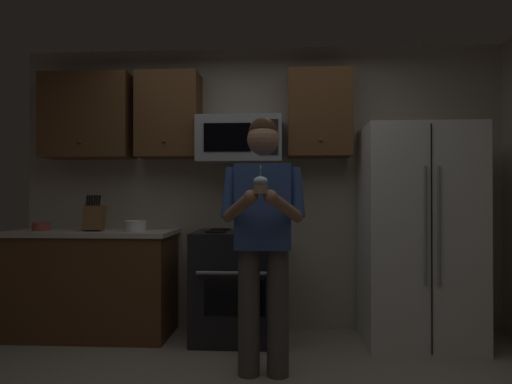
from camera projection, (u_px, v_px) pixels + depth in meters
wall_back at (259, 188)px, 4.43m from camera, size 4.40×0.10×2.60m
oven_range at (239, 285)px, 4.04m from camera, size 0.76×0.70×0.93m
microwave at (240, 140)px, 4.17m from camera, size 0.74×0.41×0.40m
refrigerator at (418, 235)px, 3.91m from camera, size 0.90×0.75×1.80m
cabinet_row_upper at (177, 116)px, 4.26m from camera, size 2.78×0.36×0.76m
counter_left at (92, 283)px, 4.14m from camera, size 1.44×0.66×0.92m
knife_block at (94, 217)px, 4.09m from camera, size 0.16×0.15×0.32m
bowl_large_white at (135, 225)px, 4.10m from camera, size 0.19×0.19×0.09m
bowl_small_colored at (41, 226)px, 4.12m from camera, size 0.16×0.16×0.07m
person at (263, 229)px, 3.21m from camera, size 0.60×0.48×1.76m
cupcake at (261, 185)px, 2.88m from camera, size 0.09×0.09×0.17m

